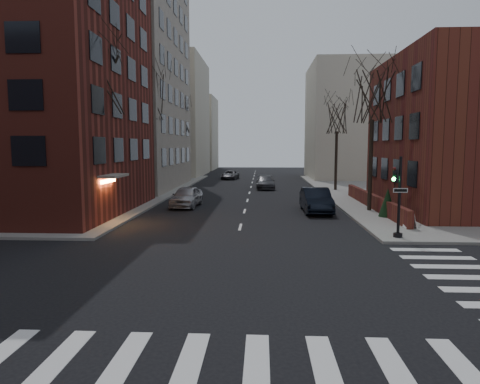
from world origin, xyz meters
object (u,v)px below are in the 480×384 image
object	(u,v)px
tree_left_b	(150,98)
streetlamp_far	(188,149)
tree_left_c	(180,118)
car_lane_far	(230,175)
car_lane_gray	(265,182)
evergreen_shrub	(388,202)
traffic_signal	(398,202)
streetlamp_near	(145,151)
car_lane_silver	(187,197)
sandwich_board	(410,220)
tree_right_a	(373,96)
tree_left_a	(99,83)
tree_right_b	(337,117)
parked_sedan	(316,200)

from	to	relation	value
tree_left_b	streetlamp_far	distance (m)	16.68
tree_left_c	car_lane_far	bearing A→B (deg)	51.38
car_lane_gray	evergreen_shrub	distance (m)	20.25
tree_left_b	car_lane_gray	xyz separation A→B (m)	(10.41, 8.00, -8.21)
traffic_signal	streetlamp_near	size ratio (longest dim) A/B	0.64
tree_left_c	car_lane_silver	xyz separation A→B (m)	(4.28, -20.06, -7.23)
car_lane_far	car_lane_gray	bearing A→B (deg)	-62.09
car_lane_gray	sandwich_board	distance (m)	23.89
tree_right_a	car_lane_far	xyz separation A→B (m)	(-12.02, 28.99, -7.43)
tree_left_a	car_lane_far	world-z (taller)	tree_left_a
tree_right_b	sandwich_board	bearing A→B (deg)	-88.35
tree_left_a	sandwich_board	bearing A→B (deg)	-8.08
tree_right_b	streetlamp_near	world-z (taller)	tree_right_b
traffic_signal	streetlamp_far	distance (m)	36.81
tree_right_b	streetlamp_far	xyz separation A→B (m)	(-17.00, 10.00, -3.35)
tree_left_b	streetlamp_far	world-z (taller)	tree_left_b
tree_right_a	streetlamp_near	distance (m)	17.87
streetlamp_far	car_lane_silver	distance (m)	22.63
streetlamp_near	evergreen_shrub	world-z (taller)	streetlamp_near
tree_right_a	streetlamp_far	size ratio (longest dim) A/B	1.55
evergreen_shrub	tree_right_b	bearing A→B (deg)	91.59
tree_right_a	sandwich_board	world-z (taller)	tree_right_a
evergreen_shrub	car_lane_far	bearing A→B (deg)	111.47
car_lane_far	parked_sedan	bearing A→B (deg)	-66.71
traffic_signal	tree_right_b	xyz separation A→B (m)	(0.86, 23.01, 5.68)
car_lane_far	sandwich_board	size ratio (longest dim) A/B	4.65
sandwich_board	parked_sedan	bearing A→B (deg)	122.50
tree_left_b	evergreen_shrub	bearing A→B (deg)	-30.74
parked_sedan	tree_left_b	bearing A→B (deg)	147.92
tree_left_b	car_lane_gray	bearing A→B (deg)	37.56
car_lane_silver	evergreen_shrub	world-z (taller)	evergreen_shrub
tree_left_b	car_lane_far	size ratio (longest dim) A/B	2.49
car_lane_silver	car_lane_gray	xyz separation A→B (m)	(6.13, 14.06, -0.09)
car_lane_silver	sandwich_board	size ratio (longest dim) A/B	5.02
tree_right_a	sandwich_board	bearing A→B (deg)	-84.85
traffic_signal	streetlamp_far	world-z (taller)	streetlamp_far
traffic_signal	streetlamp_near	bearing A→B (deg)	141.13
streetlamp_far	traffic_signal	bearing A→B (deg)	-63.94
car_lane_silver	evergreen_shrub	bearing A→B (deg)	-14.89
streetlamp_far	car_lane_far	bearing A→B (deg)	45.03
car_lane_silver	tree_right_a	bearing A→B (deg)	-4.41
tree_left_a	evergreen_shrub	distance (m)	19.56
traffic_signal	tree_left_c	world-z (taller)	tree_left_c
tree_right_b	parked_sedan	world-z (taller)	tree_right_b
tree_left_b	tree_left_c	bearing A→B (deg)	90.00
parked_sedan	traffic_signal	bearing A→B (deg)	-72.86
tree_right_a	parked_sedan	distance (m)	8.11
tree_left_a	tree_left_b	bearing A→B (deg)	90.00
streetlamp_far	tree_left_b	bearing A→B (deg)	-92.15
tree_left_b	evergreen_shrub	distance (m)	22.44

